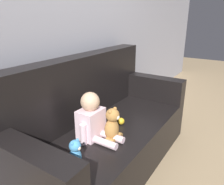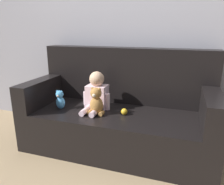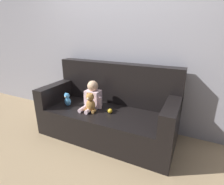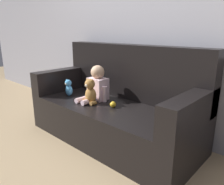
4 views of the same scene
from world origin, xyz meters
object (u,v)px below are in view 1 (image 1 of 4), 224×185
at_px(plush_toy_side, 75,154).
at_px(teddy_bear_brown, 112,125).
at_px(person_baby, 93,120).
at_px(couch, 102,130).
at_px(toy_ball, 121,121).

bearing_deg(plush_toy_side, teddy_bear_brown, -2.95).
distance_m(person_baby, teddy_bear_brown, 0.16).
bearing_deg(couch, toy_ball, -59.02).
distance_m(couch, person_baby, 0.32).
relative_size(couch, teddy_bear_brown, 6.94).
bearing_deg(teddy_bear_brown, toy_ball, 15.41).
bearing_deg(plush_toy_side, person_baby, 19.97).
bearing_deg(toy_ball, couch, 120.98).
relative_size(teddy_bear_brown, toy_ball, 4.33).
xyz_separation_m(teddy_bear_brown, toy_ball, (0.26, 0.07, -0.09)).
xyz_separation_m(couch, toy_ball, (0.09, -0.15, 0.09)).
xyz_separation_m(couch, teddy_bear_brown, (-0.17, -0.22, 0.18)).
distance_m(person_baby, plush_toy_side, 0.37).
distance_m(couch, toy_ball, 0.19).
height_order(person_baby, plush_toy_side, person_baby).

